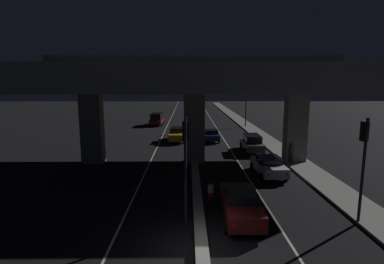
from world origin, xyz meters
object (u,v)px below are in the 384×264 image
(motorcycle_red_filtering_near, at_px, (211,193))
(traffic_light_left_of_median, at_px, (185,152))
(car_grey_third, at_px, (252,143))
(car_dark_blue_fourth, at_px, (211,135))
(car_dark_red_second_oncoming, at_px, (157,119))
(car_white_second, at_px, (268,166))
(traffic_light_right_of_median, at_px, (363,152))
(street_lamp, at_px, (244,96))
(car_dark_red_lead, at_px, (240,204))
(pedestrian_on_sidewalk, at_px, (291,153))
(car_taxi_yellow_lead_oncoming, at_px, (177,134))

(motorcycle_red_filtering_near, bearing_deg, traffic_light_left_of_median, 154.26)
(traffic_light_left_of_median, bearing_deg, car_grey_third, 67.10)
(car_dark_blue_fourth, bearing_deg, car_dark_red_second_oncoming, 31.14)
(car_dark_red_second_oncoming, distance_m, motorcycle_red_filtering_near, 32.88)
(car_white_second, bearing_deg, traffic_light_right_of_median, -165.46)
(car_dark_red_second_oncoming, bearing_deg, car_dark_blue_fourth, 32.73)
(traffic_light_left_of_median, bearing_deg, street_lamp, 74.71)
(car_white_second, height_order, car_dark_red_second_oncoming, car_dark_red_second_oncoming)
(car_grey_third, distance_m, car_dark_blue_fourth, 6.70)
(motorcycle_red_filtering_near, bearing_deg, car_dark_red_lead, -142.69)
(car_white_second, bearing_deg, traffic_light_left_of_median, 138.89)
(street_lamp, relative_size, car_grey_third, 1.79)
(traffic_light_right_of_median, distance_m, pedestrian_on_sidewalk, 11.17)
(traffic_light_right_of_median, xyz_separation_m, pedestrian_on_sidewalk, (0.39, 10.85, -2.60))
(car_dark_red_lead, xyz_separation_m, car_white_second, (3.38, 7.22, -0.06))
(car_dark_red_lead, height_order, car_dark_blue_fourth, car_dark_red_lead)
(car_dark_red_lead, relative_size, car_white_second, 1.13)
(car_dark_red_lead, height_order, car_taxi_yellow_lead_oncoming, car_taxi_yellow_lead_oncoming)
(car_dark_blue_fourth, distance_m, pedestrian_on_sidewalk, 11.92)
(car_dark_red_lead, xyz_separation_m, car_taxi_yellow_lead_oncoming, (-3.93, 20.79, 0.01))
(car_taxi_yellow_lead_oncoming, height_order, car_dark_red_second_oncoming, car_dark_red_second_oncoming)
(car_taxi_yellow_lead_oncoming, bearing_deg, car_dark_red_second_oncoming, -163.21)
(street_lamp, xyz_separation_m, car_white_second, (-2.78, -24.94, -4.05))
(motorcycle_red_filtering_near, xyz_separation_m, pedestrian_on_sidewalk, (7.50, 8.31, 0.40))
(car_white_second, distance_m, car_taxi_yellow_lead_oncoming, 15.42)
(traffic_light_left_of_median, xyz_separation_m, street_lamp, (8.93, 32.67, 1.19))
(traffic_light_left_of_median, xyz_separation_m, car_taxi_yellow_lead_oncoming, (-1.15, 21.31, -2.79))
(street_lamp, height_order, car_dark_red_second_oncoming, street_lamp)
(street_lamp, xyz_separation_m, pedestrian_on_sidewalk, (-0.00, -21.82, -3.82))
(car_dark_red_lead, bearing_deg, traffic_light_left_of_median, 101.81)
(car_dark_red_second_oncoming, distance_m, pedestrian_on_sidewalk, 27.67)
(street_lamp, distance_m, car_grey_third, 17.74)
(car_white_second, relative_size, car_taxi_yellow_lead_oncoming, 0.92)
(car_white_second, bearing_deg, pedestrian_on_sidewalk, -44.26)
(car_dark_red_lead, bearing_deg, car_grey_third, -12.83)
(pedestrian_on_sidewalk, bearing_deg, traffic_light_right_of_median, -92.06)
(traffic_light_left_of_median, bearing_deg, car_dark_blue_fourth, 82.14)
(car_white_second, xyz_separation_m, car_dark_blue_fourth, (-3.24, 13.41, -0.03))
(car_dark_red_second_oncoming, xyz_separation_m, pedestrian_on_sidewalk, (13.86, -23.94, -0.05))
(street_lamp, xyz_separation_m, car_dark_red_second_oncoming, (-13.87, 2.13, -3.77))
(car_grey_third, relative_size, motorcycle_red_filtering_near, 2.49)
(street_lamp, distance_m, pedestrian_on_sidewalk, 22.15)
(pedestrian_on_sidewalk, bearing_deg, car_taxi_yellow_lead_oncoming, 133.95)
(car_dark_blue_fourth, distance_m, car_taxi_yellow_lead_oncoming, 4.07)
(car_white_second, distance_m, motorcycle_red_filtering_near, 7.03)
(car_dark_red_second_oncoming, bearing_deg, motorcycle_red_filtering_near, 13.98)
(car_grey_third, distance_m, pedestrian_on_sidewalk, 5.24)
(traffic_light_left_of_median, height_order, car_grey_third, traffic_light_left_of_median)
(car_taxi_yellow_lead_oncoming, height_order, motorcycle_red_filtering_near, car_taxi_yellow_lead_oncoming)
(street_lamp, relative_size, motorcycle_red_filtering_near, 4.45)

